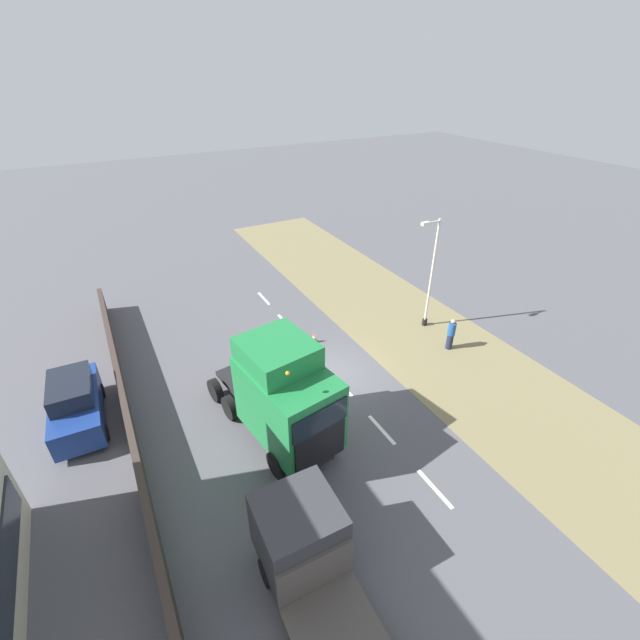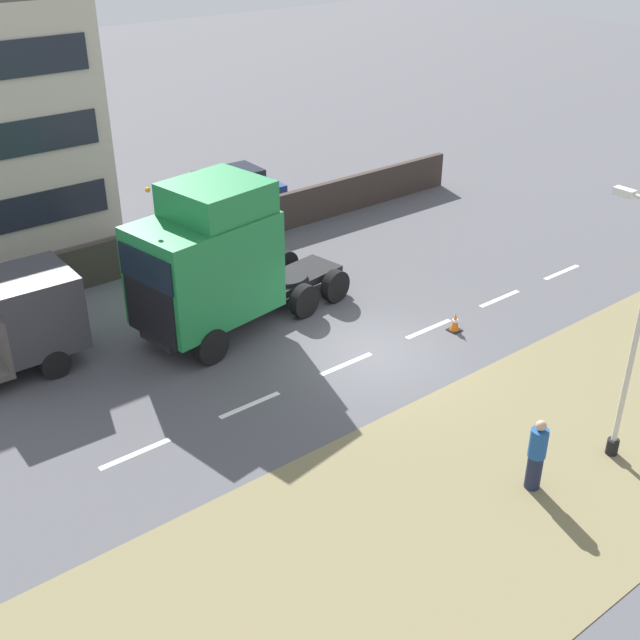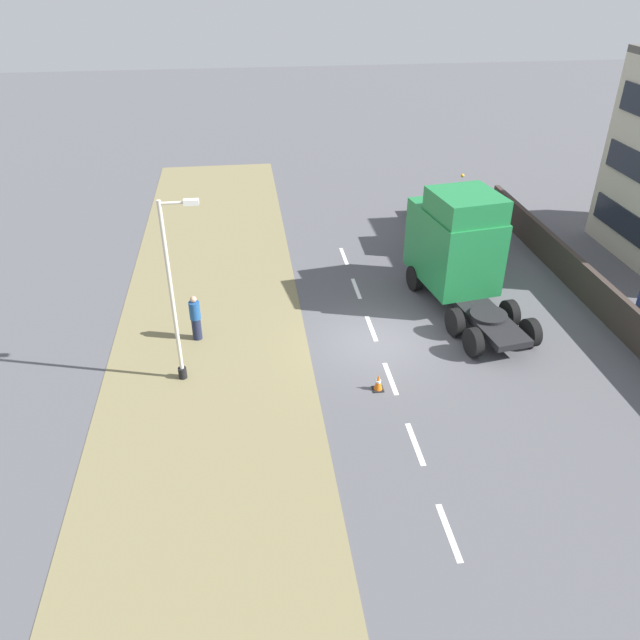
# 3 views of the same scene
# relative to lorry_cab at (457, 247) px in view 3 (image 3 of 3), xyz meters

# --- Properties ---
(ground_plane) EXTENTS (120.00, 120.00, 0.00)m
(ground_plane) POSITION_rel_lorry_cab_xyz_m (-3.68, -2.76, -2.29)
(ground_plane) COLOR #515156
(ground_plane) RESTS_ON ground
(grass_verge) EXTENTS (7.00, 44.00, 0.01)m
(grass_verge) POSITION_rel_lorry_cab_xyz_m (-9.68, -2.76, -2.29)
(grass_verge) COLOR olive
(grass_verge) RESTS_ON ground
(lane_markings) EXTENTS (0.16, 17.80, 0.00)m
(lane_markings) POSITION_rel_lorry_cab_xyz_m (-3.68, -3.46, -2.29)
(lane_markings) COLOR white
(lane_markings) RESTS_ON ground
(boundary_wall) EXTENTS (0.25, 24.00, 1.42)m
(boundary_wall) POSITION_rel_lorry_cab_xyz_m (5.32, -2.76, -1.58)
(boundary_wall) COLOR #382D28
(boundary_wall) RESTS_ON ground
(lorry_cab) EXTENTS (3.51, 7.26, 4.71)m
(lorry_cab) POSITION_rel_lorry_cab_xyz_m (0.00, 0.00, 0.00)
(lorry_cab) COLOR black
(lorry_cab) RESTS_ON ground
(flatbed_truck) EXTENTS (2.42, 6.14, 2.66)m
(flatbed_truck) POSITION_rel_lorry_cab_xyz_m (1.69, 5.12, -0.88)
(flatbed_truck) COLOR #333338
(flatbed_truck) RESTS_ON ground
(lamp_post) EXTENTS (1.26, 0.28, 6.21)m
(lamp_post) POSITION_rel_lorry_cab_xyz_m (-10.43, -4.13, 0.64)
(lamp_post) COLOR black
(lamp_post) RESTS_ON ground
(pedestrian) EXTENTS (0.39, 0.39, 1.77)m
(pedestrian) POSITION_rel_lorry_cab_xyz_m (-10.14, -1.74, -1.42)
(pedestrian) COLOR #1E233D
(pedestrian) RESTS_ON ground
(traffic_cone_lead) EXTENTS (0.36, 0.36, 0.58)m
(traffic_cone_lead) POSITION_rel_lorry_cab_xyz_m (-4.22, -5.59, -2.01)
(traffic_cone_lead) COLOR black
(traffic_cone_lead) RESTS_ON ground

